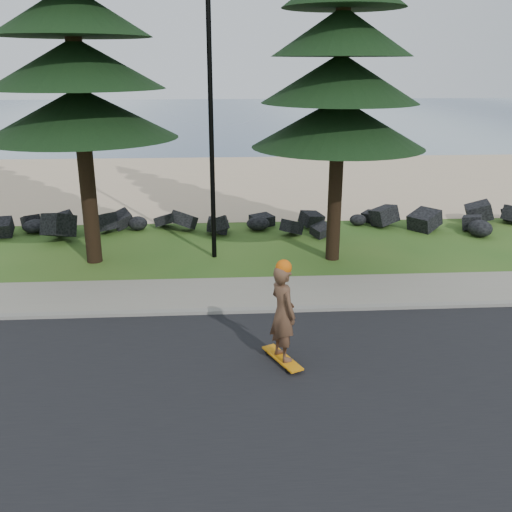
# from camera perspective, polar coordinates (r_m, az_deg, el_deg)

# --- Properties ---
(ground) EXTENTS (160.00, 160.00, 0.00)m
(ground) POSITION_cam_1_polar(r_m,az_deg,el_deg) (14.18, -4.26, -4.25)
(ground) COLOR #29551A
(ground) RESTS_ON ground
(road) EXTENTS (160.00, 7.00, 0.02)m
(road) POSITION_cam_1_polar(r_m,az_deg,el_deg) (10.18, -4.47, -14.16)
(road) COLOR black
(road) RESTS_ON ground
(kerb) EXTENTS (160.00, 0.20, 0.10)m
(kerb) POSITION_cam_1_polar(r_m,az_deg,el_deg) (13.33, -4.30, -5.57)
(kerb) COLOR gray
(kerb) RESTS_ON ground
(sidewalk) EXTENTS (160.00, 2.00, 0.08)m
(sidewalk) POSITION_cam_1_polar(r_m,az_deg,el_deg) (14.34, -4.26, -3.79)
(sidewalk) COLOR gray
(sidewalk) RESTS_ON ground
(beach_sand) EXTENTS (160.00, 15.00, 0.01)m
(beach_sand) POSITION_cam_1_polar(r_m,az_deg,el_deg) (28.10, -4.03, 7.42)
(beach_sand) COLOR #D4B48D
(beach_sand) RESTS_ON ground
(ocean) EXTENTS (160.00, 58.00, 0.01)m
(ocean) POSITION_cam_1_polar(r_m,az_deg,el_deg) (64.28, -3.90, 13.85)
(ocean) COLOR #3D5675
(ocean) RESTS_ON ground
(seawall_boulders) EXTENTS (60.00, 2.40, 1.10)m
(seawall_boulders) POSITION_cam_1_polar(r_m,az_deg,el_deg) (19.45, -4.14, 2.22)
(seawall_boulders) COLOR black
(seawall_boulders) RESTS_ON ground
(lamp_post) EXTENTS (0.25, 0.14, 8.14)m
(lamp_post) POSITION_cam_1_polar(r_m,az_deg,el_deg) (16.31, -4.53, 13.82)
(lamp_post) COLOR black
(lamp_post) RESTS_ON ground
(skateboarder) EXTENTS (0.72, 1.14, 2.11)m
(skateboarder) POSITION_cam_1_polar(r_m,az_deg,el_deg) (10.80, 2.71, -5.74)
(skateboarder) COLOR orange
(skateboarder) RESTS_ON ground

